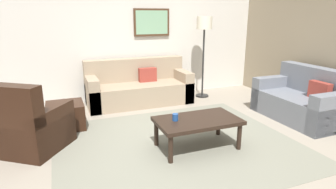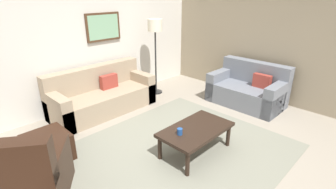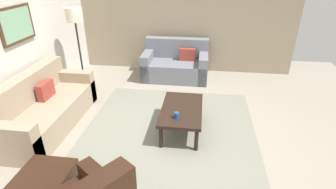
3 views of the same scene
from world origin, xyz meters
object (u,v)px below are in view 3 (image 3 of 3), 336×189
(couch_main, at_px, (42,110))
(cup, at_px, (176,115))
(lamp_standing, at_px, (75,24))
(couch_loveseat, at_px, (176,65))
(framed_artwork, at_px, (17,24))
(ottoman, at_px, (47,186))
(coffee_table, at_px, (182,111))

(couch_main, bearing_deg, cup, -93.36)
(cup, xyz_separation_m, lamp_standing, (1.56, 2.15, 0.95))
(couch_loveseat, height_order, framed_artwork, framed_artwork)
(cup, bearing_deg, ottoman, 134.44)
(ottoman, bearing_deg, coffee_table, -40.82)
(couch_loveseat, height_order, cup, couch_loveseat)
(couch_loveseat, bearing_deg, coffee_table, -171.46)
(ottoman, distance_m, coffee_table, 2.14)
(couch_main, bearing_deg, framed_artwork, 41.38)
(couch_loveseat, bearing_deg, lamp_standing, 117.58)
(coffee_table, bearing_deg, couch_loveseat, 8.54)
(ottoman, height_order, framed_artwork, framed_artwork)
(couch_main, height_order, coffee_table, couch_main)
(coffee_table, xyz_separation_m, cup, (-0.30, 0.05, 0.10))
(couch_main, bearing_deg, ottoman, -147.75)
(couch_loveseat, bearing_deg, couch_main, 140.62)
(coffee_table, relative_size, framed_artwork, 1.42)
(couch_loveseat, height_order, ottoman, couch_loveseat)
(ottoman, bearing_deg, couch_main, 32.25)
(couch_main, height_order, lamp_standing, lamp_standing)
(couch_main, bearing_deg, couch_loveseat, -39.38)
(couch_loveseat, distance_m, ottoman, 3.99)
(couch_loveseat, height_order, lamp_standing, lamp_standing)
(couch_main, bearing_deg, lamp_standing, -4.23)
(ottoman, xyz_separation_m, framed_artwork, (1.89, 1.31, 1.39))
(ottoman, xyz_separation_m, coffee_table, (1.61, -1.39, 0.16))
(coffee_table, relative_size, lamp_standing, 0.64)
(couch_loveseat, distance_m, coffee_table, 2.26)
(cup, distance_m, framed_artwork, 2.93)
(lamp_standing, bearing_deg, framed_artwork, 153.10)
(lamp_standing, relative_size, framed_artwork, 2.20)
(couch_loveseat, distance_m, cup, 2.55)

